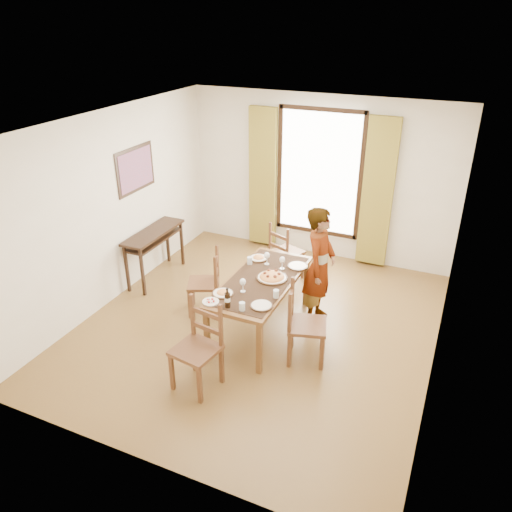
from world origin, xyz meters
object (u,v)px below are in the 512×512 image
at_px(console_table, 154,238).
at_px(man, 320,267).
at_px(pasta_platter, 272,275).
at_px(dining_table, 261,284).

xyz_separation_m(console_table, man, (2.69, -0.13, 0.14)).
bearing_deg(man, pasta_platter, 133.32).
bearing_deg(dining_table, man, 40.55).
relative_size(console_table, pasta_platter, 3.00).
bearing_deg(dining_table, pasta_platter, 32.18).
bearing_deg(man, dining_table, 131.53).
distance_m(dining_table, pasta_platter, 0.19).
xyz_separation_m(dining_table, pasta_platter, (0.12, 0.08, 0.12)).
bearing_deg(console_table, dining_table, -17.37).
height_order(dining_table, pasta_platter, pasta_platter).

